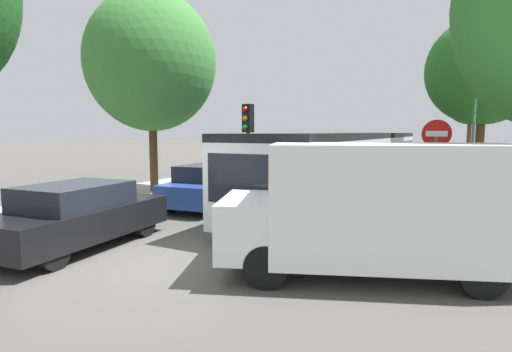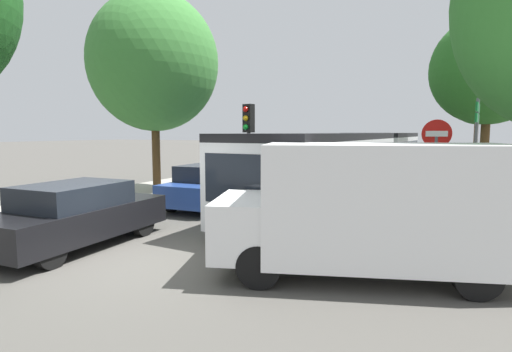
% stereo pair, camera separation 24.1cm
% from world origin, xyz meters
% --- Properties ---
extents(ground_plane, '(200.00, 200.00, 0.00)m').
position_xyz_m(ground_plane, '(0.00, 0.00, 0.00)').
color(ground_plane, '#4F4C47').
extents(kerb_strip_left, '(3.20, 44.84, 0.14)m').
position_xyz_m(kerb_strip_left, '(-5.99, 17.42, 0.07)').
color(kerb_strip_left, '#9E998E').
rests_on(kerb_strip_left, ground).
extents(articulated_bus, '(3.39, 16.77, 2.48)m').
position_xyz_m(articulated_bus, '(2.09, 9.80, 1.43)').
color(articulated_bus, silver).
rests_on(articulated_bus, ground).
extents(city_bus_rear, '(2.77, 11.49, 2.46)m').
position_xyz_m(city_bus_rear, '(-1.93, 34.85, 1.42)').
color(city_bus_rear, silver).
rests_on(city_bus_rear, ground).
extents(queued_car_black, '(1.86, 4.10, 1.41)m').
position_xyz_m(queued_car_black, '(-1.90, 0.21, 0.71)').
color(queued_car_black, black).
rests_on(queued_car_black, ground).
extents(queued_car_blue, '(1.90, 4.19, 1.43)m').
position_xyz_m(queued_car_blue, '(-1.74, 5.53, 0.73)').
color(queued_car_blue, '#284799').
rests_on(queued_car_blue, ground).
extents(queued_car_graphite, '(1.95, 4.30, 1.47)m').
position_xyz_m(queued_car_graphite, '(-2.11, 10.16, 0.75)').
color(queued_car_graphite, '#47474C').
rests_on(queued_car_graphite, ground).
extents(queued_car_white, '(1.96, 4.33, 1.48)m').
position_xyz_m(queued_car_white, '(-2.12, 15.48, 0.75)').
color(queued_car_white, white).
rests_on(queued_car_white, ground).
extents(queued_car_red, '(1.89, 4.17, 1.43)m').
position_xyz_m(queued_car_red, '(-1.88, 21.28, 0.72)').
color(queued_car_red, '#B21E19').
rests_on(queued_car_red, ground).
extents(white_van, '(5.36, 3.41, 2.31)m').
position_xyz_m(white_van, '(4.22, 1.19, 1.24)').
color(white_van, white).
rests_on(white_van, ground).
extents(traffic_light, '(0.36, 0.39, 3.40)m').
position_xyz_m(traffic_light, '(-0.45, 5.68, 2.50)').
color(traffic_light, '#56595E').
rests_on(traffic_light, ground).
extents(no_entry_sign, '(0.70, 0.08, 2.82)m').
position_xyz_m(no_entry_sign, '(5.09, 5.08, 1.88)').
color(no_entry_sign, '#56595E').
rests_on(no_entry_sign, ground).
extents(direction_sign_post, '(0.20, 1.40, 3.60)m').
position_xyz_m(direction_sign_post, '(6.15, 8.96, 2.55)').
color(direction_sign_post, '#56595E').
rests_on(direction_sign_post, ground).
extents(tree_left_mid, '(5.12, 5.12, 7.99)m').
position_xyz_m(tree_left_mid, '(-5.36, 7.05, 5.26)').
color(tree_left_mid, '#51381E').
rests_on(tree_left_mid, ground).
extents(tree_right_mid, '(4.66, 4.66, 7.40)m').
position_xyz_m(tree_right_mid, '(6.80, 13.59, 4.99)').
color(tree_right_mid, '#51381E').
rests_on(tree_right_mid, ground).
extents(tree_right_far, '(3.41, 3.41, 6.63)m').
position_xyz_m(tree_right_far, '(6.97, 25.31, 4.82)').
color(tree_right_far, '#51381E').
rests_on(tree_right_far, ground).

